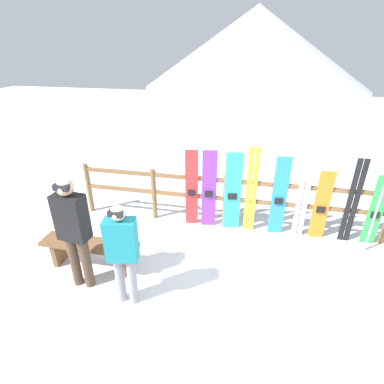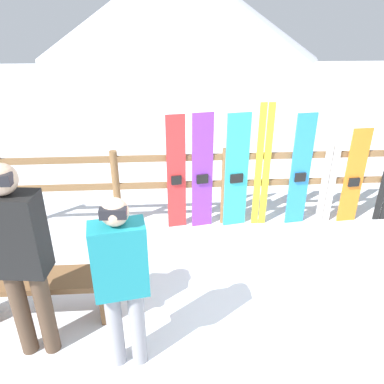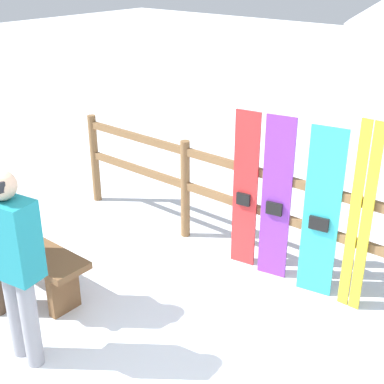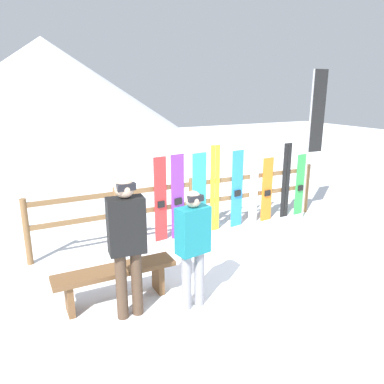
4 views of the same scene
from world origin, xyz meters
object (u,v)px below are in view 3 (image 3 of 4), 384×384
(snowboard_cyan, at_px, (321,215))
(person_teal, at_px, (13,257))
(snowboard_red, at_px, (245,191))
(snowboard_purple, at_px, (276,200))
(ski_pair_yellow, at_px, (360,220))
(bench, at_px, (21,252))

(snowboard_cyan, bearing_deg, person_teal, -119.86)
(snowboard_red, xyz_separation_m, snowboard_cyan, (0.80, 0.00, 0.00))
(snowboard_purple, bearing_deg, snowboard_cyan, -0.00)
(snowboard_purple, relative_size, ski_pair_yellow, 0.93)
(snowboard_purple, height_order, ski_pair_yellow, ski_pair_yellow)
(snowboard_red, xyz_separation_m, snowboard_purple, (0.34, 0.00, 0.01))
(snowboard_red, bearing_deg, ski_pair_yellow, 0.17)
(person_teal, distance_m, snowboard_red, 2.26)
(snowboard_cyan, bearing_deg, snowboard_red, -180.00)
(bench, xyz_separation_m, person_teal, (0.86, -0.56, 0.54))
(snowboard_purple, bearing_deg, snowboard_red, -180.00)
(person_teal, relative_size, snowboard_purple, 0.98)
(snowboard_cyan, bearing_deg, bench, -142.15)
(snowboard_cyan, xyz_separation_m, ski_pair_yellow, (0.34, 0.00, 0.07))
(snowboard_purple, distance_m, snowboard_cyan, 0.45)
(person_teal, height_order, snowboard_purple, snowboard_purple)
(bench, relative_size, snowboard_purple, 1.00)
(snowboard_purple, height_order, snowboard_cyan, snowboard_purple)
(ski_pair_yellow, bearing_deg, snowboard_purple, -179.76)
(snowboard_purple, xyz_separation_m, ski_pair_yellow, (0.80, 0.00, 0.06))
(bench, height_order, snowboard_cyan, snowboard_cyan)
(person_teal, distance_m, ski_pair_yellow, 2.73)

